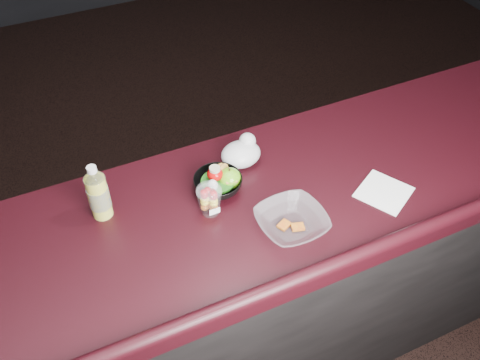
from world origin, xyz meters
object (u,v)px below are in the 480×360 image
(snack_bowl, at_px, (218,183))
(takeout_bowl, at_px, (292,222))
(fruit_cup, at_px, (209,198))
(green_apple, at_px, (230,178))
(lemonade_bottle, at_px, (98,195))

(snack_bowl, height_order, takeout_bowl, snack_bowl)
(takeout_bowl, bearing_deg, fruit_cup, 140.11)
(green_apple, bearing_deg, lemonade_bottle, 172.54)
(fruit_cup, xyz_separation_m, snack_bowl, (0.06, 0.08, -0.03))
(fruit_cup, relative_size, snack_bowl, 0.63)
(fruit_cup, height_order, snack_bowl, fruit_cup)
(snack_bowl, bearing_deg, green_apple, -3.76)
(lemonade_bottle, bearing_deg, fruit_cup, -23.13)
(fruit_cup, distance_m, takeout_bowl, 0.27)
(lemonade_bottle, distance_m, green_apple, 0.44)
(green_apple, distance_m, takeout_bowl, 0.27)
(lemonade_bottle, relative_size, fruit_cup, 1.73)
(snack_bowl, bearing_deg, takeout_bowl, -60.77)
(lemonade_bottle, relative_size, green_apple, 2.55)
(lemonade_bottle, height_order, fruit_cup, lemonade_bottle)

